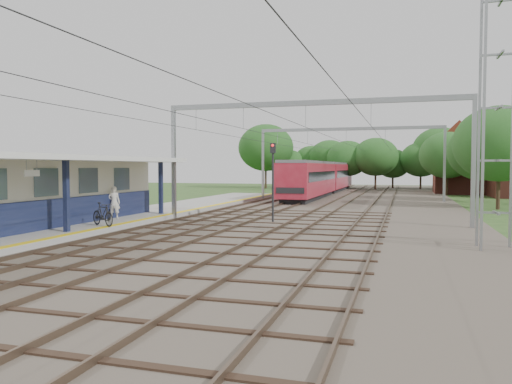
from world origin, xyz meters
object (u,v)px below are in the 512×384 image
(train, at_px, (324,177))
(signal_post, at_px, (273,172))
(person, at_px, (114,202))
(bicycle, at_px, (103,214))

(train, height_order, signal_post, signal_post)
(train, relative_size, signal_post, 7.67)
(train, xyz_separation_m, signal_post, (1.85, -30.37, 0.89))
(person, height_order, signal_post, signal_post)
(person, relative_size, signal_post, 0.40)
(person, bearing_deg, train, -121.28)
(bicycle, height_order, signal_post, signal_post)
(bicycle, xyz_separation_m, signal_post, (6.95, 6.46, 2.05))
(person, distance_m, train, 34.26)
(bicycle, bearing_deg, train, 19.72)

